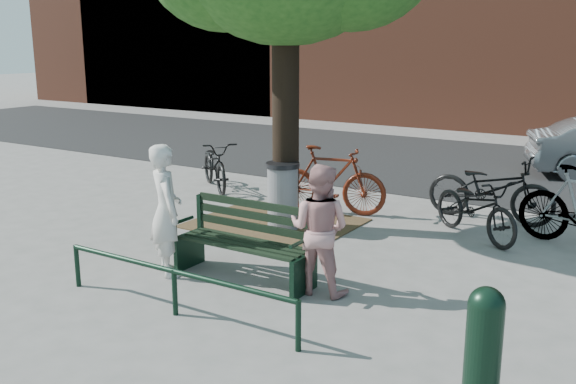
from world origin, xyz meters
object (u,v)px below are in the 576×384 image
Objects in this scene: bollard at (483,347)px; litter_bin at (283,196)px; park_bench at (247,240)px; person_left at (166,210)px; person_right at (319,229)px; bicycle_c at (476,207)px.

litter_bin is at bearing 139.80° from bollard.
park_bench is 1.08× the size of person_left.
bollard is 5.14m from litter_bin.
park_bench is at bearing -121.13° from person_left.
bollard is at bearing 140.86° from person_right.
bollard is (3.20, -1.40, 0.07)m from park_bench.
bicycle_c is at bearing 106.94° from bollard.
park_bench is 1.69× the size of bollard.
bollard reaches higher than bicycle_c.
person_right is at bearing -161.64° from bicycle_c.
person_right is 1.44× the size of bollard.
park_bench is 3.58m from bicycle_c.
park_bench is at bearing 156.42° from bollard.
person_left is at bearing 8.37° from person_right.
bicycle_c is (-1.36, 4.46, -0.10)m from bollard.
person_left is at bearing -94.27° from litter_bin.
park_bench is 1.00× the size of bicycle_c.
person_right is 2.51m from litter_bin.
park_bench is 1.17× the size of person_right.
litter_bin is at bearing 110.72° from park_bench.
person_right reaches higher than litter_bin.
person_left is 1.09× the size of person_right.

